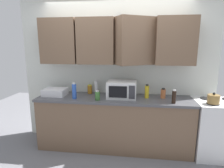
% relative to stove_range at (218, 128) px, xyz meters
% --- Properties ---
extents(wall_back_with_cabinets, '(3.46, 0.59, 2.60)m').
position_rel_stove_range_xyz_m(wall_back_with_cabinets, '(-1.68, 0.25, 1.13)').
color(wall_back_with_cabinets, silver).
rests_on(wall_back_with_cabinets, ground_plane).
extents(counter_run, '(2.59, 0.63, 0.90)m').
position_rel_stove_range_xyz_m(counter_run, '(-1.68, 0.02, -0.00)').
color(counter_run, brown).
rests_on(counter_run, ground_plane).
extents(stove_range, '(0.76, 0.64, 0.91)m').
position_rel_stove_range_xyz_m(stove_range, '(0.00, 0.00, 0.00)').
color(stove_range, silver).
rests_on(stove_range, ground_plane).
extents(kettle, '(0.17, 0.17, 0.17)m').
position_rel_stove_range_xyz_m(kettle, '(-0.17, -0.14, 0.53)').
color(kettle, olive).
rests_on(kettle, stove_range).
extents(microwave, '(0.48, 0.37, 0.28)m').
position_rel_stove_range_xyz_m(microwave, '(-1.55, 0.04, 0.59)').
color(microwave, silver).
rests_on(microwave, counter_run).
extents(dish_rack, '(0.38, 0.30, 0.12)m').
position_rel_stove_range_xyz_m(dish_rack, '(-2.72, 0.02, 0.51)').
color(dish_rack, silver).
rests_on(dish_rack, counter_run).
extents(bottle_yellow_mustard, '(0.07, 0.07, 0.23)m').
position_rel_stove_range_xyz_m(bottle_yellow_mustard, '(-1.14, 0.07, 0.56)').
color(bottle_yellow_mustard, gold).
rests_on(bottle_yellow_mustard, counter_run).
extents(bottle_white_jar, '(0.07, 0.07, 0.25)m').
position_rel_stove_range_xyz_m(bottle_white_jar, '(-2.03, 0.22, 0.57)').
color(bottle_white_jar, white).
rests_on(bottle_white_jar, counter_run).
extents(bottle_spice_jar, '(0.08, 0.08, 0.17)m').
position_rel_stove_range_xyz_m(bottle_spice_jar, '(-0.87, 0.09, 0.53)').
color(bottle_spice_jar, '#BC6638').
rests_on(bottle_spice_jar, counter_run).
extents(bottle_blue_cleaner, '(0.07, 0.07, 0.27)m').
position_rel_stove_range_xyz_m(bottle_blue_cleaner, '(-2.32, -0.13, 0.58)').
color(bottle_blue_cleaner, '#2D56B7').
rests_on(bottle_blue_cleaner, counter_run).
extents(bottle_soy_dark, '(0.06, 0.06, 0.21)m').
position_rel_stove_range_xyz_m(bottle_soy_dark, '(-0.75, -0.18, 0.55)').
color(bottle_soy_dark, black).
rests_on(bottle_soy_dark, counter_run).
extents(bottle_amber_vinegar, '(0.08, 0.08, 0.16)m').
position_rel_stove_range_xyz_m(bottle_amber_vinegar, '(-2.15, 0.23, 0.53)').
color(bottle_amber_vinegar, '#AD701E').
rests_on(bottle_amber_vinegar, counter_run).
extents(bottle_green_oil, '(0.08, 0.08, 0.15)m').
position_rel_stove_range_xyz_m(bottle_green_oil, '(-1.93, -0.16, 0.52)').
color(bottle_green_oil, '#386B2D').
rests_on(bottle_green_oil, counter_run).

